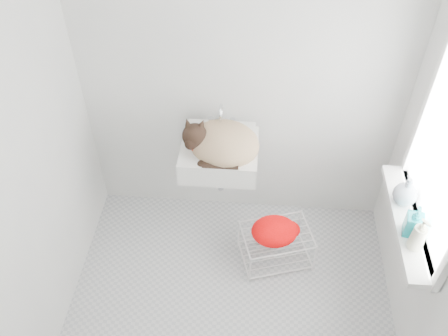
# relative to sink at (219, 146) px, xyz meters

# --- Properties ---
(floor) EXTENTS (2.20, 2.00, 0.02)m
(floor) POSITION_rel_sink_xyz_m (0.13, -0.74, -0.85)
(floor) COLOR #BCBCBC
(floor) RESTS_ON ground
(back_wall) EXTENTS (2.20, 0.02, 2.50)m
(back_wall) POSITION_rel_sink_xyz_m (0.13, 0.26, 0.40)
(back_wall) COLOR white
(back_wall) RESTS_ON ground
(left_wall) EXTENTS (0.02, 2.00, 2.50)m
(left_wall) POSITION_rel_sink_xyz_m (-0.97, -0.74, 0.40)
(left_wall) COLOR white
(left_wall) RESTS_ON ground
(window_frame) EXTENTS (0.04, 0.90, 1.10)m
(window_frame) POSITION_rel_sink_xyz_m (1.20, -0.54, 0.50)
(window_frame) COLOR white
(window_frame) RESTS_ON right_wall
(windowsill) EXTENTS (0.16, 0.88, 0.04)m
(windowsill) POSITION_rel_sink_xyz_m (1.14, -0.54, -0.02)
(windowsill) COLOR white
(windowsill) RESTS_ON right_wall
(sink) EXTENTS (0.52, 0.45, 0.21)m
(sink) POSITION_rel_sink_xyz_m (0.00, 0.00, 0.00)
(sink) COLOR white
(sink) RESTS_ON back_wall
(faucet) EXTENTS (0.19, 0.13, 0.19)m
(faucet) POSITION_rel_sink_xyz_m (0.00, 0.18, 0.14)
(faucet) COLOR silver
(faucet) RESTS_ON sink
(cat) EXTENTS (0.54, 0.48, 0.31)m
(cat) POSITION_rel_sink_xyz_m (0.01, -0.02, 0.04)
(cat) COLOR #A8815A
(cat) RESTS_ON sink
(wire_rack) EXTENTS (0.55, 0.46, 0.28)m
(wire_rack) POSITION_rel_sink_xyz_m (0.43, -0.26, -0.70)
(wire_rack) COLOR silver
(wire_rack) RESTS_ON floor
(towel) EXTENTS (0.36, 0.28, 0.13)m
(towel) POSITION_rel_sink_xyz_m (0.40, -0.30, -0.54)
(towel) COLOR #C60400
(towel) RESTS_ON wire_rack
(bottle_a) EXTENTS (0.10, 0.10, 0.19)m
(bottle_a) POSITION_rel_sink_xyz_m (1.13, -0.74, 0.00)
(bottle_a) COLOR #E9ECC8
(bottle_a) RESTS_ON windowsill
(bottle_b) EXTENTS (0.11, 0.11, 0.21)m
(bottle_b) POSITION_rel_sink_xyz_m (1.13, -0.64, 0.00)
(bottle_b) COLOR teal
(bottle_b) RESTS_ON windowsill
(bottle_c) EXTENTS (0.17, 0.17, 0.18)m
(bottle_c) POSITION_rel_sink_xyz_m (1.13, -0.41, 0.00)
(bottle_c) COLOR #ABB6C5
(bottle_c) RESTS_ON windowsill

